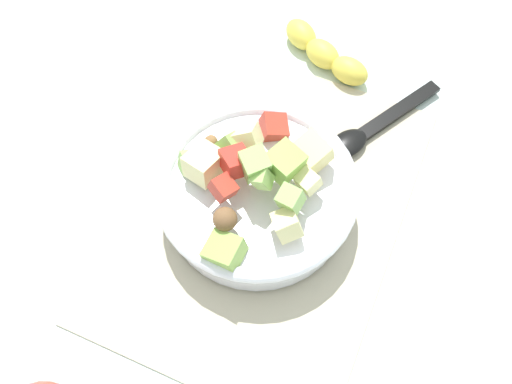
{
  "coord_description": "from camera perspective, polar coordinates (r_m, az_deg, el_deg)",
  "views": [
    {
      "loc": [
        0.28,
        0.11,
        0.61
      ],
      "look_at": [
        0.0,
        -0.01,
        0.05
      ],
      "focal_mm": 39.17,
      "sensor_mm": 36.0,
      "label": 1
    }
  ],
  "objects": [
    {
      "name": "banana_whole",
      "position": [
        0.81,
        6.96,
        13.93
      ],
      "size": [
        0.09,
        0.15,
        0.04
      ],
      "color": "yellow",
      "rests_on": "ground_plane"
    },
    {
      "name": "ground_plane",
      "position": [
        0.68,
        0.95,
        -1.95
      ],
      "size": [
        2.4,
        2.4,
        0.0
      ],
      "primitive_type": "plane",
      "color": "silver"
    },
    {
      "name": "salad_bowl",
      "position": [
        0.65,
        -0.02,
        -0.15
      ],
      "size": [
        0.23,
        0.23,
        0.12
      ],
      "color": "white",
      "rests_on": "placemat"
    },
    {
      "name": "serving_spoon",
      "position": [
        0.74,
        11.32,
        6.17
      ],
      "size": [
        0.18,
        0.12,
        0.01
      ],
      "color": "black",
      "rests_on": "placemat"
    },
    {
      "name": "placemat",
      "position": [
        0.68,
        0.95,
        -1.84
      ],
      "size": [
        0.44,
        0.32,
        0.01
      ],
      "primitive_type": "cube",
      "color": "#BCB299",
      "rests_on": "ground_plane"
    }
  ]
}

